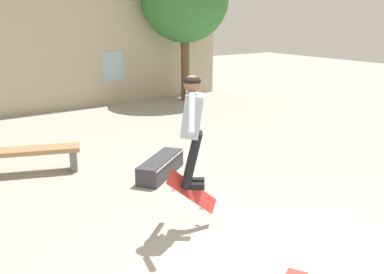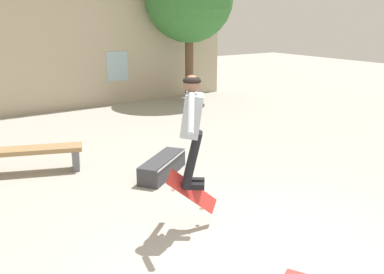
{
  "view_description": "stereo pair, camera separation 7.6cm",
  "coord_description": "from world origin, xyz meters",
  "px_view_note": "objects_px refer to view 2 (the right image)",
  "views": [
    {
      "loc": [
        -3.19,
        -3.22,
        2.72
      ],
      "look_at": [
        -0.26,
        0.94,
        1.26
      ],
      "focal_mm": 40.0,
      "sensor_mm": 36.0,
      "label": 1
    },
    {
      "loc": [
        -3.12,
        -3.26,
        2.72
      ],
      "look_at": [
        -0.26,
        0.94,
        1.26
      ],
      "focal_mm": 40.0,
      "sensor_mm": 36.0,
      "label": 2
    }
  ],
  "objects_px": {
    "park_bench": "(27,154)",
    "skateboard_flipping": "(192,192)",
    "skate_ledge": "(163,166)",
    "skater": "(192,121)"
  },
  "relations": [
    {
      "from": "park_bench",
      "to": "skateboard_flipping",
      "type": "height_order",
      "value": "skateboard_flipping"
    },
    {
      "from": "park_bench",
      "to": "skate_ledge",
      "type": "height_order",
      "value": "park_bench"
    },
    {
      "from": "park_bench",
      "to": "skateboard_flipping",
      "type": "xyz_separation_m",
      "value": [
        1.24,
        -3.35,
        0.18
      ]
    },
    {
      "from": "skater",
      "to": "skateboard_flipping",
      "type": "height_order",
      "value": "skater"
    },
    {
      "from": "park_bench",
      "to": "skate_ledge",
      "type": "relative_size",
      "value": 1.52
    },
    {
      "from": "park_bench",
      "to": "skateboard_flipping",
      "type": "relative_size",
      "value": 2.51
    },
    {
      "from": "skate_ledge",
      "to": "park_bench",
      "type": "bearing_deg",
      "value": 106.79
    },
    {
      "from": "skate_ledge",
      "to": "skateboard_flipping",
      "type": "distance_m",
      "value": 2.05
    },
    {
      "from": "skate_ledge",
      "to": "skater",
      "type": "height_order",
      "value": "skater"
    },
    {
      "from": "skater",
      "to": "skate_ledge",
      "type": "bearing_deg",
      "value": 106.9
    }
  ]
}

